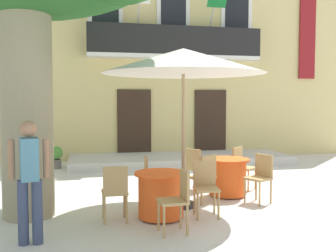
% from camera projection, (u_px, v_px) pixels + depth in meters
% --- Properties ---
extents(ground_plane, '(120.00, 120.00, 0.00)m').
position_uv_depth(ground_plane, '(236.00, 192.00, 8.25)').
color(ground_plane, silver).
extents(building_facade, '(13.00, 5.09, 7.50)m').
position_uv_depth(building_facade, '(161.00, 53.00, 14.78)').
color(building_facade, '#DBC67F').
rests_on(building_facade, ground).
extents(entrance_step_platform, '(6.72, 2.14, 0.25)m').
position_uv_depth(entrance_step_platform, '(180.00, 159.00, 12.03)').
color(entrance_step_platform, silver).
rests_on(entrance_step_platform, ground).
extents(cafe_table_near_tree, '(0.86, 0.86, 0.76)m').
position_uv_depth(cafe_table_near_tree, '(161.00, 195.00, 6.34)').
color(cafe_table_near_tree, '#EA561E').
rests_on(cafe_table_near_tree, ground).
extents(cafe_chair_near_tree_0, '(0.40, 0.40, 0.91)m').
position_uv_depth(cafe_chair_near_tree_0, '(115.00, 190.00, 6.10)').
color(cafe_chair_near_tree_0, tan).
rests_on(cafe_chair_near_tree_0, ground).
extents(cafe_chair_near_tree_1, '(0.41, 0.41, 0.91)m').
position_uv_depth(cafe_chair_near_tree_1, '(178.00, 197.00, 5.63)').
color(cafe_chair_near_tree_1, tan).
rests_on(cafe_chair_near_tree_1, ground).
extents(cafe_chair_near_tree_2, '(0.45, 0.45, 0.91)m').
position_uv_depth(cafe_chair_near_tree_2, '(206.00, 184.00, 6.47)').
color(cafe_chair_near_tree_2, tan).
rests_on(cafe_chair_near_tree_2, ground).
extents(cafe_chair_near_tree_3, '(0.43, 0.43, 0.91)m').
position_uv_depth(cafe_chair_near_tree_3, '(152.00, 178.00, 7.06)').
color(cafe_chair_near_tree_3, tan).
rests_on(cafe_chair_near_tree_3, ground).
extents(cafe_table_middle, '(0.86, 0.86, 0.76)m').
position_uv_depth(cafe_table_middle, '(228.00, 177.00, 7.86)').
color(cafe_table_middle, '#EA561E').
rests_on(cafe_table_middle, ground).
extents(cafe_chair_middle_0, '(0.54, 0.54, 0.91)m').
position_uv_depth(cafe_chair_middle_0, '(205.00, 175.00, 7.31)').
color(cafe_chair_middle_0, tan).
rests_on(cafe_chair_middle_0, ground).
extents(cafe_chair_middle_1, '(0.54, 0.54, 0.91)m').
position_uv_depth(cafe_chair_middle_1, '(261.00, 175.00, 7.32)').
color(cafe_chair_middle_1, tan).
rests_on(cafe_chair_middle_1, ground).
extents(cafe_chair_middle_2, '(0.56, 0.56, 0.91)m').
position_uv_depth(cafe_chair_middle_2, '(242.00, 165.00, 8.49)').
color(cafe_chair_middle_2, tan).
rests_on(cafe_chair_middle_2, ground).
extents(cafe_chair_middle_3, '(0.56, 0.56, 0.91)m').
position_uv_depth(cafe_chair_middle_3, '(196.00, 166.00, 8.29)').
color(cafe_chair_middle_3, tan).
rests_on(cafe_chair_middle_3, ground).
extents(cafe_umbrella, '(2.90, 2.90, 2.85)m').
position_uv_depth(cafe_umbrella, '(183.00, 62.00, 6.90)').
color(cafe_umbrella, '#997A56').
rests_on(cafe_umbrella, ground).
extents(ground_planter_left, '(0.40, 0.40, 0.63)m').
position_uv_depth(ground_planter_left, '(56.00, 156.00, 11.12)').
color(ground_planter_left, slate).
rests_on(ground_planter_left, ground).
extents(pedestrian_mid_plaza, '(0.53, 0.38, 1.66)m').
position_uv_depth(pedestrian_mid_plaza, '(29.00, 175.00, 5.15)').
color(pedestrian_mid_plaza, '#384260').
rests_on(pedestrian_mid_plaza, ground).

